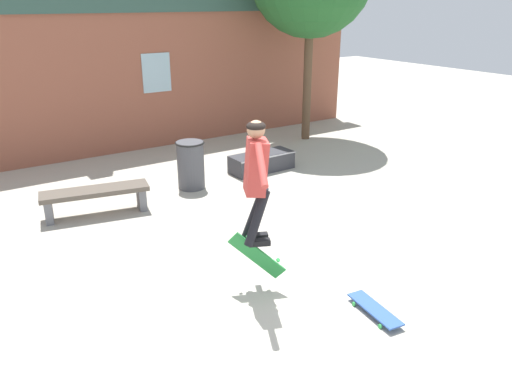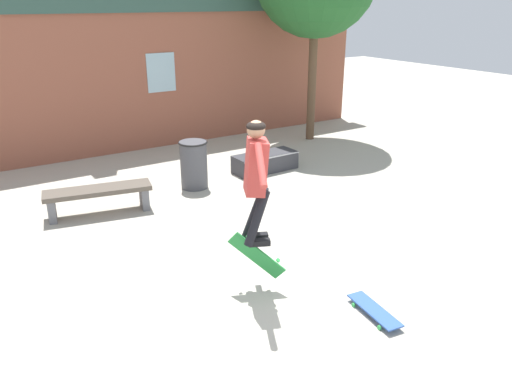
% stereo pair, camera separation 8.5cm
% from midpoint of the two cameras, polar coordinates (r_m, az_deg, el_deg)
% --- Properties ---
extents(ground_plane, '(40.00, 40.00, 0.00)m').
position_cam_midpoint_polar(ground_plane, '(6.33, 6.51, -11.54)').
color(ground_plane, '#B2AD9E').
extents(building_backdrop, '(14.37, 0.52, 4.47)m').
position_cam_midpoint_polar(building_backdrop, '(12.12, -16.74, 12.78)').
color(building_backdrop, '#93513D').
rests_on(building_backdrop, ground_plane).
extents(park_bench, '(1.80, 0.78, 0.46)m').
position_cam_midpoint_polar(park_bench, '(8.76, -18.14, -0.42)').
color(park_bench, brown).
rests_on(park_bench, ground_plane).
extents(skate_ledge, '(1.39, 0.59, 0.38)m').
position_cam_midpoint_polar(skate_ledge, '(10.57, 0.42, 3.45)').
color(skate_ledge, '#38383D').
rests_on(skate_ledge, ground_plane).
extents(trash_bin, '(0.55, 0.55, 0.92)m').
position_cam_midpoint_polar(trash_bin, '(9.58, -7.72, 3.19)').
color(trash_bin, '#47474C').
rests_on(trash_bin, ground_plane).
extents(skater, '(0.62, 1.21, 1.51)m').
position_cam_midpoint_polar(skater, '(5.76, -0.41, 2.28)').
color(skater, '#B23833').
extents(skateboard_flipping, '(0.54, 0.52, 0.64)m').
position_cam_midpoint_polar(skateboard_flipping, '(6.14, -0.30, -7.28)').
color(skateboard_flipping, '#237F38').
extents(skateboard_resting, '(0.31, 0.80, 0.08)m').
position_cam_midpoint_polar(skateboard_resting, '(6.05, 13.01, -12.91)').
color(skateboard_resting, '#2D519E').
rests_on(skateboard_resting, ground_plane).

